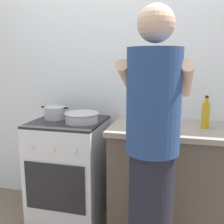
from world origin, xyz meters
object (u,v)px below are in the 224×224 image
person (152,158)px  spice_bottle (176,121)px  oil_bottle (206,115)px  pot (55,113)px  utensil_crock (148,108)px  mixing_bowl (82,117)px  stove_range (70,169)px

person → spice_bottle: bearing=79.0°
person → oil_bottle: bearing=62.3°
pot → utensil_crock: size_ratio=0.76×
pot → utensil_crock: bearing=11.6°
spice_bottle → oil_bottle: bearing=4.5°
pot → spice_bottle: (1.05, -0.03, -0.01)m
mixing_bowl → spice_bottle: bearing=3.0°
pot → spice_bottle: pot is taller
pot → spice_bottle: size_ratio=2.62×
mixing_bowl → utensil_crock: size_ratio=0.88×
stove_range → utensil_crock: 0.89m
stove_range → mixing_bowl: bearing=-14.6°
stove_range → spice_bottle: size_ratio=9.39×
oil_bottle → person: 0.74m
pot → spice_bottle: 1.05m
spice_bottle → stove_range: bearing=-179.8°
utensil_crock → pot: bearing=-168.4°
mixing_bowl → person: 0.88m
utensil_crock → oil_bottle: bearing=-21.0°
person → utensil_crock: bearing=98.7°
spice_bottle → person: bearing=-101.0°
spice_bottle → utensil_crock: bearing=141.8°
mixing_bowl → oil_bottle: oil_bottle is taller
utensil_crock → person: person is taller
pot → oil_bottle: size_ratio=1.00×
oil_bottle → pot: bearing=179.3°
utensil_crock → spice_bottle: bearing=-38.2°
pot → mixing_bowl: (0.28, -0.07, -0.01)m
pot → oil_bottle: oil_bottle is taller
spice_bottle → person: size_ratio=0.06×
spice_bottle → person: person is taller
oil_bottle → person: bearing=-117.7°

